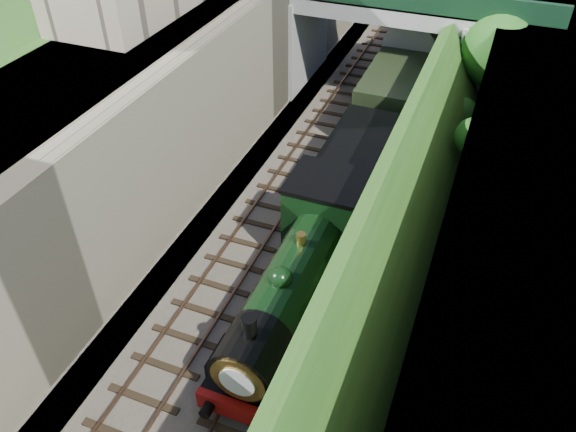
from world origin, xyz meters
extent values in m
cube|color=#473F38|center=(0.00, 20.00, 0.10)|extent=(10.00, 90.00, 0.20)
cube|color=#756B56|center=(-5.50, 20.00, 3.50)|extent=(1.00, 90.00, 7.00)
cube|color=#262628|center=(-9.00, 20.00, 3.50)|extent=(6.00, 90.00, 7.00)
cube|color=#262628|center=(9.50, 20.00, 3.12)|extent=(8.00, 90.00, 6.25)
cube|color=#1E4714|center=(5.00, 20.00, 2.70)|extent=(4.02, 90.00, 6.36)
sphere|color=#194C14|center=(3.72, 1.90, 0.82)|extent=(1.89, 1.89, 1.89)
sphere|color=#194C14|center=(3.92, 5.97, 1.15)|extent=(1.58, 1.58, 1.58)
sphere|color=#194C14|center=(4.07, 7.55, 1.39)|extent=(1.36, 1.36, 1.36)
sphere|color=#194C14|center=(3.90, 11.10, 1.11)|extent=(1.83, 1.83, 1.83)
sphere|color=#194C14|center=(5.68, 13.95, 4.00)|extent=(1.52, 1.52, 1.52)
sphere|color=#194C14|center=(4.78, 17.98, 2.55)|extent=(2.02, 2.02, 2.02)
sphere|color=#194C14|center=(6.20, 20.75, 4.84)|extent=(2.15, 2.15, 2.15)
sphere|color=#194C14|center=(4.66, 22.21, 2.34)|extent=(2.38, 2.38, 2.38)
sphere|color=#194C14|center=(5.71, 25.52, 4.05)|extent=(1.66, 1.66, 1.66)
sphere|color=#194C14|center=(4.45, 32.32, 2.00)|extent=(1.53, 1.53, 1.53)
sphere|color=#194C14|center=(4.24, 37.70, 1.66)|extent=(2.33, 2.33, 2.33)
cube|color=black|center=(-2.00, 20.00, 0.24)|extent=(2.50, 90.00, 0.07)
cube|color=brown|center=(-2.72, 20.00, 0.33)|extent=(0.08, 90.00, 0.14)
cube|color=brown|center=(-1.28, 20.00, 0.33)|extent=(0.08, 90.00, 0.14)
cube|color=black|center=(1.20, 20.00, 0.24)|extent=(2.50, 90.00, 0.07)
cube|color=brown|center=(0.48, 20.00, 0.33)|extent=(0.08, 90.00, 0.14)
cube|color=brown|center=(1.92, 20.00, 0.33)|extent=(0.08, 90.00, 0.14)
cube|color=gray|center=(0.50, 24.00, 5.70)|extent=(16.00, 6.00, 0.90)
cube|color=gray|center=(-5.50, 24.00, 2.85)|extent=(1.40, 6.40, 5.70)
cube|color=gray|center=(5.20, 24.00, 2.85)|extent=(2.40, 6.40, 5.70)
cylinder|color=black|center=(5.80, 21.05, 2.20)|extent=(0.30, 0.30, 4.40)
sphere|color=#194C14|center=(5.80, 21.05, 4.80)|extent=(3.60, 3.60, 3.60)
sphere|color=#194C14|center=(6.30, 21.85, 4.20)|extent=(2.40, 2.40, 2.40)
cube|color=black|center=(1.20, 5.13, 0.50)|extent=(2.40, 8.40, 0.60)
cube|color=black|center=(1.20, 6.13, 1.05)|extent=(2.70, 10.00, 0.35)
cube|color=maroon|center=(1.20, 1.03, 0.95)|extent=(2.70, 0.25, 0.70)
cylinder|color=black|center=(1.20, 5.33, 2.35)|extent=(1.90, 5.60, 1.90)
cylinder|color=black|center=(1.20, 2.03, 2.35)|extent=(1.96, 1.80, 1.96)
cylinder|color=white|center=(1.20, 1.05, 2.35)|extent=(1.10, 0.05, 1.10)
cylinder|color=black|center=(1.20, 2.03, 3.55)|extent=(0.44, 0.44, 0.90)
sphere|color=black|center=(1.20, 4.33, 3.35)|extent=(0.76, 0.76, 0.76)
cylinder|color=#A57F33|center=(1.20, 6.13, 3.45)|extent=(0.32, 0.32, 0.50)
cube|color=black|center=(1.20, 8.93, 2.50)|extent=(2.75, 2.40, 2.80)
cube|color=black|center=(1.20, 8.93, 3.95)|extent=(2.85, 2.50, 0.15)
cube|color=black|center=(-0.05, 2.53, 0.85)|extent=(0.60, 1.40, 0.90)
cube|color=black|center=(2.45, 2.53, 0.85)|extent=(0.60, 1.40, 0.90)
cube|color=black|center=(1.20, 13.33, 0.45)|extent=(2.30, 6.00, 0.50)
cube|color=black|center=(1.20, 13.33, 0.70)|extent=(2.60, 6.00, 0.50)
cube|color=black|center=(1.20, 13.33, 1.90)|extent=(2.70, 6.00, 2.40)
cube|color=black|center=(1.20, 13.33, 3.15)|extent=(2.50, 5.60, 0.20)
cube|color=black|center=(1.20, 25.93, 0.40)|extent=(2.30, 17.00, 0.40)
cube|color=black|center=(1.20, 25.93, 0.65)|extent=(2.50, 17.00, 0.50)
cube|color=#232D19|center=(1.20, 25.93, 2.15)|extent=(2.80, 18.00, 2.70)
cube|color=slate|center=(1.20, 25.93, 3.65)|extent=(2.90, 18.00, 0.50)
camera|label=1|loc=(5.86, -6.91, 15.76)|focal=35.00mm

